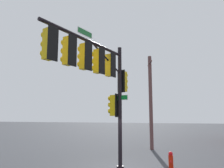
{
  "coord_description": "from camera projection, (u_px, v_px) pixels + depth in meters",
  "views": [
    {
      "loc": [
        10.93,
        2.09,
        2.76
      ],
      "look_at": [
        1.04,
        -0.19,
        4.22
      ],
      "focal_mm": 34.04,
      "sensor_mm": 36.0,
      "label": 1
    }
  ],
  "objects": [
    {
      "name": "signal_pole_assembly",
      "position": [
        100.0,
        75.0,
        9.88
      ],
      "size": [
        5.65,
        2.43,
        6.36
      ],
      "color": "black",
      "rests_on": "ground_plane"
    },
    {
      "name": "fire_hydrant",
      "position": [
        171.0,
        160.0,
        11.04
      ],
      "size": [
        0.33,
        0.24,
        0.83
      ],
      "color": "red",
      "rests_on": "ground_plane"
    },
    {
      "name": "utility_pole",
      "position": [
        151.0,
        100.0,
        17.37
      ],
      "size": [
        1.79,
        0.45,
        7.61
      ],
      "color": "brown",
      "rests_on": "ground_plane"
    }
  ]
}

